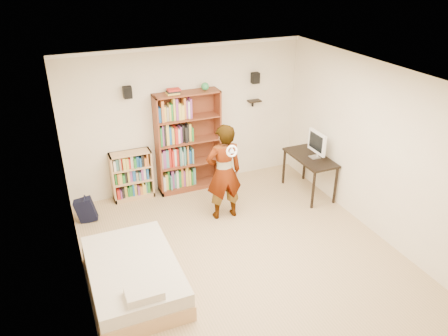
% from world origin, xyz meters
% --- Properties ---
extents(ground, '(4.50, 5.00, 0.01)m').
position_xyz_m(ground, '(0.00, 0.00, 0.00)').
color(ground, tan).
rests_on(ground, ground).
extents(room_shell, '(4.52, 5.02, 2.71)m').
position_xyz_m(room_shell, '(0.00, 0.00, 1.76)').
color(room_shell, '#F1E9CE').
rests_on(room_shell, ground).
extents(crown_molding, '(4.50, 5.00, 0.06)m').
position_xyz_m(crown_molding, '(0.00, 0.00, 2.67)').
color(crown_molding, white).
rests_on(crown_molding, room_shell).
extents(speaker_left, '(0.14, 0.12, 0.20)m').
position_xyz_m(speaker_left, '(-1.05, 2.40, 2.00)').
color(speaker_left, black).
rests_on(speaker_left, room_shell).
extents(speaker_right, '(0.14, 0.12, 0.20)m').
position_xyz_m(speaker_right, '(1.35, 2.40, 2.00)').
color(speaker_right, black).
rests_on(speaker_right, room_shell).
extents(wall_shelf, '(0.25, 0.16, 0.02)m').
position_xyz_m(wall_shelf, '(1.35, 2.41, 1.55)').
color(wall_shelf, black).
rests_on(wall_shelf, room_shell).
extents(tall_bookshelf, '(1.20, 0.35, 1.90)m').
position_xyz_m(tall_bookshelf, '(-0.04, 2.32, 0.95)').
color(tall_bookshelf, brown).
rests_on(tall_bookshelf, ground).
extents(low_bookshelf, '(0.74, 0.28, 0.92)m').
position_xyz_m(low_bookshelf, '(-1.13, 2.36, 0.46)').
color(low_bookshelf, tan).
rests_on(low_bookshelf, ground).
extents(computer_desk, '(0.55, 1.10, 0.75)m').
position_xyz_m(computer_desk, '(1.95, 1.26, 0.38)').
color(computer_desk, black).
rests_on(computer_desk, ground).
extents(imac, '(0.10, 0.49, 0.49)m').
position_xyz_m(imac, '(2.00, 1.20, 1.00)').
color(imac, white).
rests_on(imac, computer_desk).
extents(daybed, '(1.15, 1.78, 0.52)m').
position_xyz_m(daybed, '(-1.65, -0.08, 0.26)').
color(daybed, beige).
rests_on(daybed, ground).
extents(person, '(0.63, 0.43, 1.69)m').
position_xyz_m(person, '(0.17, 1.13, 0.84)').
color(person, black).
rests_on(person, ground).
extents(wii_wheel, '(0.19, 0.07, 0.19)m').
position_xyz_m(wii_wheel, '(0.17, 0.81, 1.36)').
color(wii_wheel, white).
rests_on(wii_wheel, person).
extents(navy_bag, '(0.36, 0.27, 0.44)m').
position_xyz_m(navy_bag, '(-2.04, 1.89, 0.22)').
color(navy_bag, black).
rests_on(navy_bag, ground).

